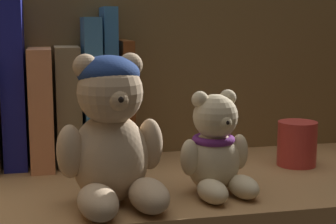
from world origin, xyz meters
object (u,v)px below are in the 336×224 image
(teddy_bear_larger, at_px, (112,134))
(book_8, at_px, (109,85))
(book_5, at_px, (41,106))
(book_4, at_px, (14,84))
(pillar_candle, at_px, (297,144))
(teddy_bear_smaller, at_px, (216,150))
(book_7, at_px, (91,90))
(book_6, at_px, (68,105))
(book_9, at_px, (124,100))

(teddy_bear_larger, bearing_deg, book_8, 84.34)
(book_5, bearing_deg, book_4, 180.00)
(book_5, distance_m, book_8, 0.10)
(teddy_bear_larger, bearing_deg, pillar_candle, 21.43)
(teddy_bear_smaller, bearing_deg, book_7, 124.37)
(pillar_candle, bearing_deg, book_4, 166.47)
(teddy_bear_smaller, bearing_deg, book_6, 130.67)
(teddy_bear_larger, relative_size, pillar_candle, 2.67)
(book_4, distance_m, teddy_bear_larger, 0.24)
(book_9, distance_m, pillar_candle, 0.26)
(book_4, bearing_deg, book_5, 0.00)
(teddy_bear_smaller, bearing_deg, teddy_bear_larger, -174.79)
(book_6, relative_size, book_7, 0.81)
(pillar_candle, bearing_deg, book_5, 165.15)
(book_6, bearing_deg, book_5, 180.00)
(book_4, bearing_deg, book_8, 0.00)
(book_4, xyz_separation_m, teddy_bear_smaller, (0.24, -0.19, -0.07))
(teddy_bear_larger, bearing_deg, teddy_bear_smaller, 5.21)
(book_5, bearing_deg, teddy_bear_smaller, -43.43)
(book_9, distance_m, teddy_bear_larger, 0.21)
(book_4, bearing_deg, book_9, 0.00)
(book_4, xyz_separation_m, book_9, (0.16, 0.00, -0.03))
(book_4, height_order, book_8, book_4)
(book_4, relative_size, teddy_bear_larger, 1.38)
(book_6, xyz_separation_m, teddy_bear_larger, (0.04, -0.21, -0.00))
(book_5, bearing_deg, book_7, 0.00)
(book_5, relative_size, book_9, 0.94)
(book_9, xyz_separation_m, pillar_candle, (0.24, -0.10, -0.06))
(book_5, distance_m, book_6, 0.04)
(book_5, bearing_deg, teddy_bear_larger, -69.16)
(book_8, height_order, teddy_bear_smaller, book_8)
(teddy_bear_larger, height_order, teddy_bear_smaller, teddy_bear_larger)
(book_9, relative_size, teddy_bear_smaller, 1.43)
(pillar_candle, bearing_deg, teddy_bear_smaller, -147.40)
(teddy_bear_smaller, bearing_deg, pillar_candle, 32.60)
(book_6, height_order, pillar_candle, book_6)
(book_5, height_order, pillar_candle, book_5)
(book_5, relative_size, book_6, 0.99)
(book_7, xyz_separation_m, pillar_candle, (0.29, -0.10, -0.07))
(book_8, bearing_deg, teddy_bear_larger, -95.66)
(book_4, distance_m, teddy_bear_smaller, 0.32)
(book_5, relative_size, book_7, 0.80)
(book_4, xyz_separation_m, book_7, (0.11, 0.00, -0.01))
(book_4, relative_size, book_9, 1.32)
(book_6, bearing_deg, book_8, 0.00)
(book_4, height_order, teddy_bear_larger, book_4)
(book_4, height_order, book_9, book_4)
(book_5, height_order, teddy_bear_larger, teddy_bear_larger)
(book_9, distance_m, teddy_bear_smaller, 0.22)
(book_9, height_order, teddy_bear_larger, book_9)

